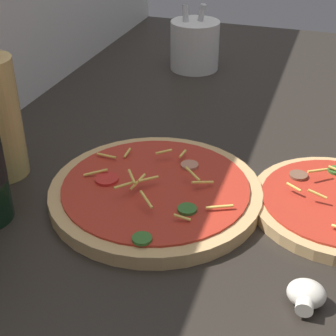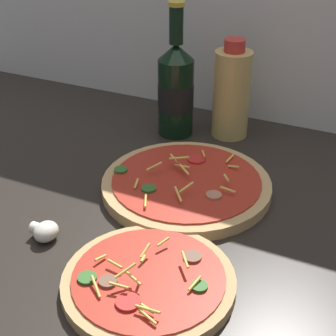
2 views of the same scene
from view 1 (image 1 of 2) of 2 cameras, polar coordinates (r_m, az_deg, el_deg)
counter_slab at (r=72.34cm, az=9.52°, el=-3.37°), size 160.00×90.00×2.50cm
pizza_far at (r=68.58cm, az=-1.38°, el=-2.67°), size 28.25×28.25×4.62cm
mushroom_left at (r=55.33cm, az=15.06°, el=-13.43°), size 4.18×3.98×2.79cm
utensil_crock at (r=112.01cm, az=2.97°, el=13.47°), size 10.29×10.29×13.75cm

